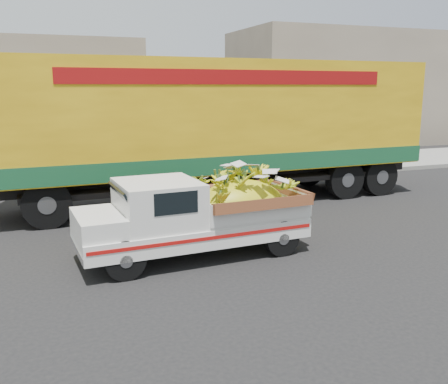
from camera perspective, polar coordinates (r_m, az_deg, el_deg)
name	(u,v)px	position (r m, az deg, el deg)	size (l,w,h in m)	color
ground	(234,255)	(9.51, 1.10, -7.22)	(100.00, 100.00, 0.00)	black
curb	(153,186)	(15.79, -8.13, 0.70)	(60.00, 0.25, 0.15)	gray
sidewalk	(140,175)	(17.81, -9.63, 1.92)	(60.00, 4.00, 0.14)	gray
building_right	(360,89)	(29.72, 15.23, 11.31)	(14.00, 6.00, 6.00)	gray
pickup_truck	(209,213)	(9.38, -1.69, -2.42)	(4.31, 1.80, 1.48)	black
semi_trailer	(218,125)	(13.53, -0.70, 7.71)	(12.02, 2.84, 3.80)	black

